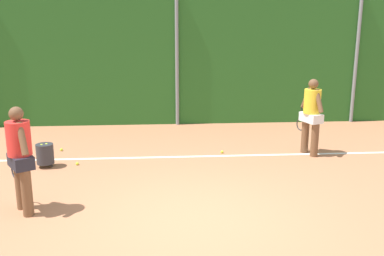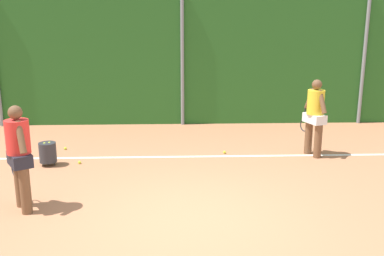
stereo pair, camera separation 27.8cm
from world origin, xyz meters
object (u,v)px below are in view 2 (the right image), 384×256
(tennis_ball_0, at_px, (65,148))
(tennis_ball_3, at_px, (80,162))
(player_midcourt, at_px, (315,114))
(ball_hopper, at_px, (48,152))
(tennis_ball_1, at_px, (225,152))
(player_foreground_near, at_px, (19,153))

(tennis_ball_0, height_order, tennis_ball_3, same)
(player_midcourt, relative_size, tennis_ball_3, 26.40)
(tennis_ball_0, relative_size, tennis_ball_3, 1.00)
(player_midcourt, xyz_separation_m, ball_hopper, (-5.83, -0.50, -0.68))
(player_midcourt, xyz_separation_m, tennis_ball_1, (-1.99, 0.21, -0.94))
(player_foreground_near, xyz_separation_m, tennis_ball_3, (0.41, 2.30, -0.94))
(tennis_ball_1, bearing_deg, player_foreground_near, -140.98)
(player_foreground_near, xyz_separation_m, tennis_ball_0, (-0.15, 3.37, -0.94))
(player_midcourt, bearing_deg, player_foreground_near, 95.39)
(tennis_ball_3, bearing_deg, tennis_ball_0, 117.73)
(player_foreground_near, height_order, tennis_ball_0, player_foreground_near)
(ball_hopper, relative_size, tennis_ball_1, 7.78)
(player_foreground_near, relative_size, player_midcourt, 1.00)
(player_foreground_near, height_order, tennis_ball_3, player_foreground_near)
(ball_hopper, bearing_deg, tennis_ball_1, 10.38)
(player_foreground_near, bearing_deg, tennis_ball_1, -83.28)
(player_foreground_near, relative_size, tennis_ball_0, 26.34)
(player_foreground_near, distance_m, ball_hopper, 2.34)
(tennis_ball_3, bearing_deg, ball_hopper, -173.26)
(tennis_ball_3, bearing_deg, player_foreground_near, -100.13)
(player_foreground_near, bearing_deg, tennis_ball_3, -42.42)
(player_foreground_near, distance_m, tennis_ball_0, 3.50)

